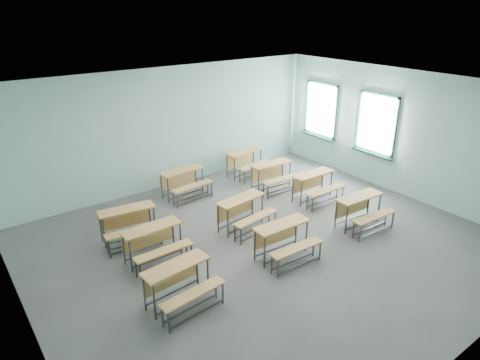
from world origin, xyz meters
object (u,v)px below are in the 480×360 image
object	(u,v)px
desk_unit_r1c1	(244,209)
desk_unit_r2c0	(129,221)
desk_unit_r0c0	(180,280)
desk_unit_r1c0	(155,240)
desk_unit_r0c1	(285,237)
desk_unit_r3c2	(247,159)
desk_unit_r3c1	(184,179)
desk_unit_r2c2	(274,172)
desk_unit_r1c2	(316,183)
desk_unit_r0c2	(362,207)

from	to	relation	value
desk_unit_r1c1	desk_unit_r2c0	distance (m)	2.46
desk_unit_r0c0	desk_unit_r1c0	xyz separation A→B (m)	(0.24, 1.41, 0.00)
desk_unit_r0c1	desk_unit_r3c2	distance (m)	4.43
desk_unit_r0c0	desk_unit_r3c1	xyz separation A→B (m)	(2.20, 3.69, 0.00)
desk_unit_r2c2	desk_unit_r1c2	bearing A→B (deg)	-69.67
desk_unit_r1c2	desk_unit_r3c2	xyz separation A→B (m)	(-0.33, 2.40, 0.00)
desk_unit_r1c2	desk_unit_r1c0	bearing A→B (deg)	-178.09
desk_unit_r2c0	desk_unit_r0c0	bearing A→B (deg)	-85.74
desk_unit_r3c1	desk_unit_r3c2	distance (m)	2.21
desk_unit_r0c1	desk_unit_r3c2	size ratio (longest dim) A/B	0.96
desk_unit_r1c1	desk_unit_r3c2	distance (m)	3.20
desk_unit_r1c0	desk_unit_r3c2	distance (m)	4.85
desk_unit_r1c0	desk_unit_r1c1	bearing A→B (deg)	0.02
desk_unit_r0c2	desk_unit_r3c2	size ratio (longest dim) A/B	0.96
desk_unit_r1c2	desk_unit_r2c2	size ratio (longest dim) A/B	0.98
desk_unit_r1c2	desk_unit_r3c1	distance (m)	3.33
desk_unit_r0c1	desk_unit_r0c2	size ratio (longest dim) A/B	0.99
desk_unit_r3c1	desk_unit_r0c2	bearing A→B (deg)	-62.35
desk_unit_r0c2	desk_unit_r1c1	bearing A→B (deg)	148.29
desk_unit_r1c2	desk_unit_r2c2	bearing A→B (deg)	108.25
desk_unit_r0c0	desk_unit_r0c2	world-z (taller)	same
desk_unit_r1c0	desk_unit_r1c2	world-z (taller)	same
desk_unit_r0c2	desk_unit_r3c1	bearing A→B (deg)	124.89
desk_unit_r0c0	desk_unit_r2c2	world-z (taller)	same
desk_unit_r1c0	desk_unit_r3c2	world-z (taller)	same
desk_unit_r0c2	desk_unit_r1c0	size ratio (longest dim) A/B	1.03
desk_unit_r3c1	desk_unit_r3c2	world-z (taller)	same
desk_unit_r0c1	desk_unit_r1c0	size ratio (longest dim) A/B	1.02
desk_unit_r1c1	desk_unit_r2c0	xyz separation A→B (m)	(-2.24, 1.02, 0.00)
desk_unit_r3c2	desk_unit_r2c0	bearing A→B (deg)	-167.27
desk_unit_r0c1	desk_unit_r2c0	size ratio (longest dim) A/B	0.95
desk_unit_r1c0	desk_unit_r2c0	world-z (taller)	same
desk_unit_r1c0	desk_unit_r1c2	distance (m)	4.49
desk_unit_r2c0	desk_unit_r2c2	world-z (taller)	same
desk_unit_r0c0	desk_unit_r2c0	size ratio (longest dim) A/B	0.98
desk_unit_r3c2	desk_unit_r3c1	bearing A→B (deg)	179.43
desk_unit_r2c0	desk_unit_r3c2	distance (m)	4.49
desk_unit_r2c0	desk_unit_r3c1	xyz separation A→B (m)	(2.05, 1.25, 0.00)
desk_unit_r0c1	desk_unit_r3c2	bearing A→B (deg)	64.02
desk_unit_r0c1	desk_unit_r1c1	size ratio (longest dim) A/B	0.95
desk_unit_r0c0	desk_unit_r2c2	bearing A→B (deg)	26.69
desk_unit_r0c2	desk_unit_r3c2	bearing A→B (deg)	95.11
desk_unit_r0c0	desk_unit_r1c1	world-z (taller)	same
desk_unit_r3c2	desk_unit_r2c2	bearing A→B (deg)	-98.61
desk_unit_r0c2	desk_unit_r3c1	distance (m)	4.43
desk_unit_r0c2	desk_unit_r2c0	distance (m)	5.06
desk_unit_r0c0	desk_unit_r2c0	xyz separation A→B (m)	(0.15, 2.44, 0.00)
desk_unit_r0c1	desk_unit_r1c0	distance (m)	2.50
desk_unit_r0c1	desk_unit_r3c1	size ratio (longest dim) A/B	0.97
desk_unit_r0c0	desk_unit_r1c0	size ratio (longest dim) A/B	1.05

